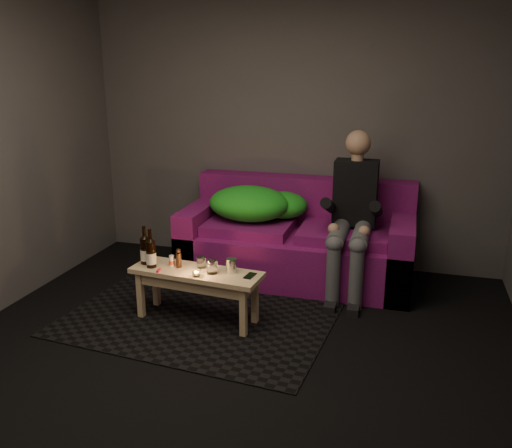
{
  "coord_description": "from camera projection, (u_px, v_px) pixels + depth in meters",
  "views": [
    {
      "loc": [
        1.09,
        -2.85,
        1.93
      ],
      "look_at": [
        -0.13,
        1.39,
        0.61
      ],
      "focal_mm": 38.0,
      "sensor_mm": 36.0,
      "label": 1
    }
  ],
  "objects": [
    {
      "name": "sofa",
      "position": [
        298.0,
        243.0,
        5.01
      ],
      "size": [
        2.06,
        0.93,
        0.89
      ],
      "color": "#6B0E56",
      "rests_on": "floor"
    },
    {
      "name": "green_blanket",
      "position": [
        255.0,
        204.0,
        5.01
      ],
      "size": [
        0.91,
        0.62,
        0.31
      ],
      "color": "#1E9C1C",
      "rests_on": "sofa"
    },
    {
      "name": "red_lighter",
      "position": [
        158.0,
        271.0,
        4.08
      ],
      "size": [
        0.03,
        0.07,
        0.01
      ],
      "primitive_type": "cube",
      "rotation": [
        0.0,
        0.0,
        0.14
      ],
      "color": "red",
      "rests_on": "coffee_table"
    },
    {
      "name": "floor",
      "position": [
        215.0,
        376.0,
        3.46
      ],
      "size": [
        4.5,
        4.5,
        0.0
      ],
      "primitive_type": "plane",
      "color": "black",
      "rests_on": "ground"
    },
    {
      "name": "steel_cup",
      "position": [
        231.0,
        266.0,
        4.05
      ],
      "size": [
        0.1,
        0.1,
        0.11
      ],
      "primitive_type": "cylinder",
      "rotation": [
        0.0,
        0.0,
        0.34
      ],
      "color": "silver",
      "rests_on": "coffee_table"
    },
    {
      "name": "room",
      "position": [
        235.0,
        109.0,
        3.42
      ],
      "size": [
        4.5,
        4.5,
        4.5
      ],
      "color": "silver",
      "rests_on": "ground"
    },
    {
      "name": "tumbler_back",
      "position": [
        201.0,
        262.0,
        4.15
      ],
      "size": [
        0.09,
        0.09,
        0.08
      ],
      "primitive_type": "cylinder",
      "rotation": [
        0.0,
        0.0,
        0.39
      ],
      "color": "white",
      "rests_on": "coffee_table"
    },
    {
      "name": "tumbler_front",
      "position": [
        212.0,
        267.0,
        4.03
      ],
      "size": [
        0.1,
        0.1,
        0.1
      ],
      "primitive_type": "cylinder",
      "rotation": [
        0.0,
        0.0,
        -0.3
      ],
      "color": "white",
      "rests_on": "coffee_table"
    },
    {
      "name": "beer_bottle_b",
      "position": [
        151.0,
        253.0,
        4.14
      ],
      "size": [
        0.08,
        0.08,
        0.31
      ],
      "color": "black",
      "rests_on": "coffee_table"
    },
    {
      "name": "beer_bottle_a",
      "position": [
        145.0,
        250.0,
        4.21
      ],
      "size": [
        0.08,
        0.08,
        0.31
      ],
      "color": "black",
      "rests_on": "coffee_table"
    },
    {
      "name": "salt_shaker",
      "position": [
        172.0,
        261.0,
        4.18
      ],
      "size": [
        0.05,
        0.05,
        0.09
      ],
      "primitive_type": "cylinder",
      "rotation": [
        0.0,
        0.0,
        -0.17
      ],
      "color": "silver",
      "rests_on": "coffee_table"
    },
    {
      "name": "coffee_table",
      "position": [
        196.0,
        279.0,
        4.12
      ],
      "size": [
        1.04,
        0.41,
        0.42
      ],
      "rotation": [
        0.0,
        0.0,
        -0.09
      ],
      "color": "tan",
      "rests_on": "rug"
    },
    {
      "name": "pepper_mill",
      "position": [
        179.0,
        260.0,
        4.15
      ],
      "size": [
        0.05,
        0.05,
        0.11
      ],
      "primitive_type": "cylinder",
      "rotation": [
        0.0,
        0.0,
        -0.29
      ],
      "color": "black",
      "rests_on": "coffee_table"
    },
    {
      "name": "rug",
      "position": [
        200.0,
        317.0,
        4.27
      ],
      "size": [
        2.15,
        1.65,
        0.01
      ],
      "primitive_type": "cube",
      "rotation": [
        0.0,
        0.0,
        -0.09
      ],
      "color": "black",
      "rests_on": "floor"
    },
    {
      "name": "person",
      "position": [
        353.0,
        211.0,
        4.61
      ],
      "size": [
        0.37,
        0.86,
        1.38
      ],
      "color": "black",
      "rests_on": "sofa"
    },
    {
      "name": "tealight",
      "position": [
        196.0,
        274.0,
        3.98
      ],
      "size": [
        0.06,
        0.06,
        0.04
      ],
      "color": "white",
      "rests_on": "coffee_table"
    },
    {
      "name": "smartphone",
      "position": [
        250.0,
        276.0,
        3.99
      ],
      "size": [
        0.08,
        0.13,
        0.01
      ],
      "primitive_type": "cube",
      "rotation": [
        0.0,
        0.0,
        -0.13
      ],
      "color": "black",
      "rests_on": "coffee_table"
    }
  ]
}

